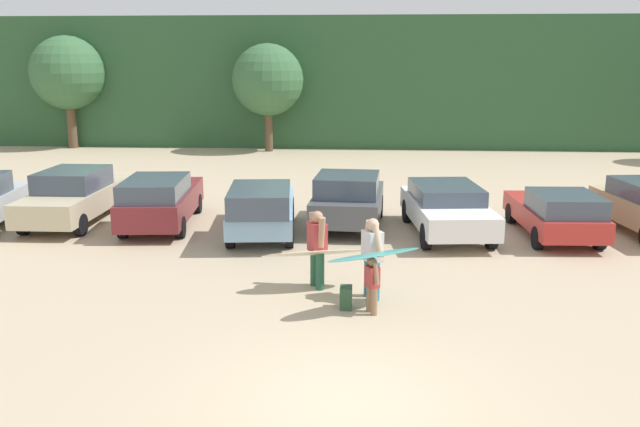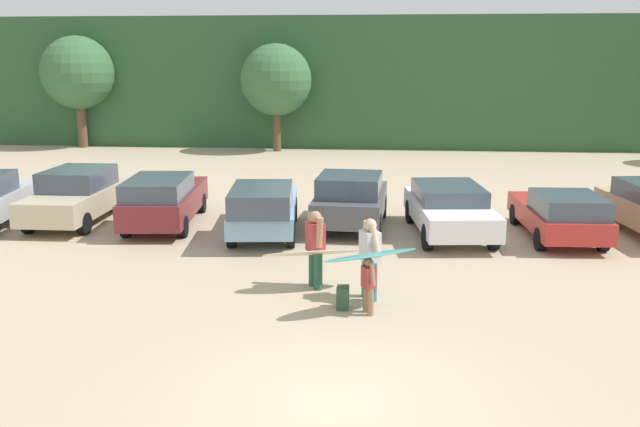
% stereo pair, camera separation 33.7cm
% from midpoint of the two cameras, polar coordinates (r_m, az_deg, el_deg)
% --- Properties ---
extents(ground_plane, '(120.00, 120.00, 0.00)m').
position_cam_midpoint_polar(ground_plane, '(10.26, 1.15, -15.51)').
color(ground_plane, tan).
extents(hillside_ridge, '(108.00, 12.00, 7.07)m').
position_cam_midpoint_polar(hillside_ridge, '(42.67, 3.52, 11.22)').
color(hillside_ridge, '#2D5633').
rests_on(hillside_ridge, ground_plane).
extents(tree_center, '(3.95, 3.95, 6.06)m').
position_cam_midpoint_polar(tree_center, '(39.72, -20.80, 11.03)').
color(tree_center, brown).
rests_on(tree_center, ground_plane).
extents(tree_ridge_back, '(3.74, 3.74, 5.62)m').
position_cam_midpoint_polar(tree_ridge_back, '(36.02, -4.70, 11.18)').
color(tree_ridge_back, brown).
rests_on(tree_ridge_back, ground_plane).
extents(parked_car_champagne, '(1.90, 4.77, 1.61)m').
position_cam_midpoint_polar(parked_car_champagne, '(21.80, -20.52, 1.43)').
color(parked_car_champagne, beige).
rests_on(parked_car_champagne, ground_plane).
extents(parked_car_maroon, '(2.21, 4.87, 1.56)m').
position_cam_midpoint_polar(parked_car_maroon, '(20.45, -13.79, 1.15)').
color(parked_car_maroon, maroon).
rests_on(parked_car_maroon, ground_plane).
extents(parked_car_sky_blue, '(2.20, 4.91, 1.53)m').
position_cam_midpoint_polar(parked_car_sky_blue, '(18.82, -5.47, 0.48)').
color(parked_car_sky_blue, '#84ADD1').
rests_on(parked_car_sky_blue, ground_plane).
extents(parked_car_dark_gray, '(2.13, 4.05, 1.63)m').
position_cam_midpoint_polar(parked_car_dark_gray, '(19.75, 1.90, 1.22)').
color(parked_car_dark_gray, '#4C4F54').
rests_on(parked_car_dark_gray, ground_plane).
extents(parked_car_white, '(2.40, 4.75, 1.40)m').
position_cam_midpoint_polar(parked_car_white, '(19.33, 10.14, 0.51)').
color(parked_car_white, white).
rests_on(parked_car_white, ground_plane).
extents(parked_car_red, '(1.95, 4.36, 1.38)m').
position_cam_midpoint_polar(parked_car_red, '(19.69, 18.87, 0.07)').
color(parked_car_red, '#B72D28').
rests_on(parked_car_red, ground_plane).
extents(person_adult, '(0.47, 0.68, 1.71)m').
position_cam_midpoint_polar(person_adult, '(14.54, -0.90, -2.66)').
color(person_adult, '#26593F').
rests_on(person_adult, ground_plane).
extents(person_child, '(0.31, 0.46, 1.14)m').
position_cam_midpoint_polar(person_child, '(13.20, 3.70, -5.81)').
color(person_child, '#8C6B4C').
rests_on(person_child, ground_plane).
extents(person_companion, '(0.50, 0.79, 1.71)m').
position_cam_midpoint_polar(person_companion, '(13.92, 3.75, -3.41)').
color(person_companion, teal).
rests_on(person_companion, ground_plane).
extents(surfboard_cream, '(2.25, 1.12, 0.30)m').
position_cam_midpoint_polar(surfboard_cream, '(14.44, -1.05, -3.36)').
color(surfboard_cream, beige).
extents(surfboard_teal, '(2.07, 1.60, 0.19)m').
position_cam_midpoint_polar(surfboard_teal, '(13.14, 3.91, -3.50)').
color(surfboard_teal, teal).
extents(backpack_dropped, '(0.24, 0.34, 0.45)m').
position_cam_midpoint_polar(backpack_dropped, '(13.58, 1.49, -7.11)').
color(backpack_dropped, '#2D4C33').
rests_on(backpack_dropped, ground_plane).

